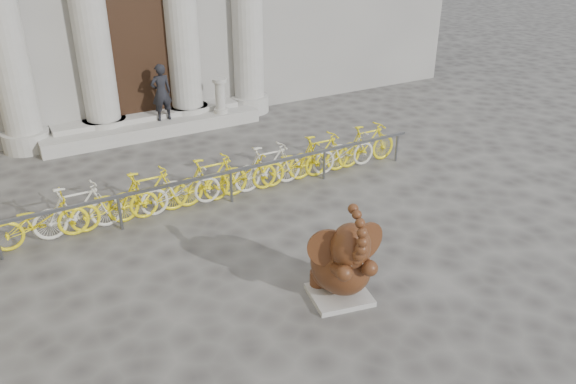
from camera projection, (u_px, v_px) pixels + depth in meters
ground at (352, 321)px, 8.33m from camera, size 80.00×80.00×0.00m
entrance_steps at (153, 127)px, 15.57m from camera, size 6.00×1.20×0.36m
elephant_statue at (342, 263)px, 8.55m from camera, size 1.18×1.41×1.80m
bike_rack at (225, 176)px, 11.81m from camera, size 9.27×0.53×1.00m
pedestrian at (161, 92)px, 15.21m from camera, size 0.58×0.39×1.55m
balustrade_post at (220, 97)px, 15.92m from camera, size 0.40×0.40×0.99m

